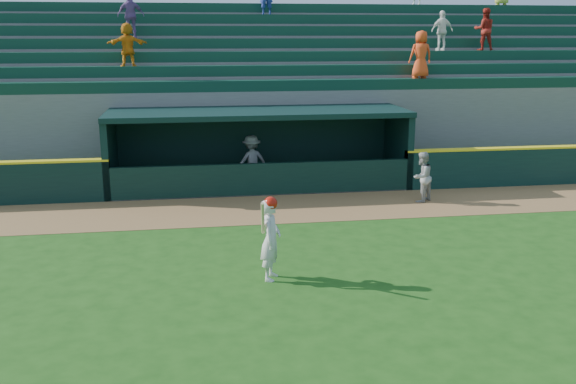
{
  "coord_description": "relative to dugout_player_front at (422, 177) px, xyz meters",
  "views": [
    {
      "loc": [
        -2.16,
        -12.34,
        4.79
      ],
      "look_at": [
        0.0,
        1.6,
        1.3
      ],
      "focal_mm": 40.0,
      "sensor_mm": 36.0,
      "label": 1
    }
  ],
  "objects": [
    {
      "name": "batter_at_plate",
      "position": [
        -5.12,
        -5.39,
        0.12
      ],
      "size": [
        0.56,
        0.83,
        1.72
      ],
      "color": "silver",
      "rests_on": "ground"
    },
    {
      "name": "ground",
      "position": [
        -4.48,
        -5.06,
        -0.74
      ],
      "size": [
        120.0,
        120.0,
        0.0
      ],
      "primitive_type": "plane",
      "color": "#1D4A12",
      "rests_on": "ground"
    },
    {
      "name": "warning_track",
      "position": [
        -4.48,
        -0.16,
        -0.73
      ],
      "size": [
        40.0,
        3.0,
        0.01
      ],
      "primitive_type": "cube",
      "color": "brown",
      "rests_on": "ground"
    },
    {
      "name": "dugout_player_inside",
      "position": [
        -4.7,
        2.75,
        0.09
      ],
      "size": [
        1.2,
        0.9,
        1.65
      ],
      "primitive_type": "imported",
      "rotation": [
        0.0,
        0.0,
        3.45
      ],
      "color": "gray",
      "rests_on": "ground"
    },
    {
      "name": "stands",
      "position": [
        -4.48,
        7.51,
        1.66
      ],
      "size": [
        34.5,
        6.35,
        7.57
      ],
      "color": "slate",
      "rests_on": "ground"
    },
    {
      "name": "dugout_player_front",
      "position": [
        0.0,
        0.0,
        0.0
      ],
      "size": [
        0.91,
        0.88,
        1.47
      ],
      "primitive_type": "imported",
      "rotation": [
        0.0,
        0.0,
        3.8
      ],
      "color": "#A6A6A1",
      "rests_on": "ground"
    },
    {
      "name": "dugout",
      "position": [
        -4.48,
        2.94,
        0.62
      ],
      "size": [
        9.4,
        2.8,
        2.46
      ],
      "color": "slate",
      "rests_on": "ground"
    }
  ]
}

